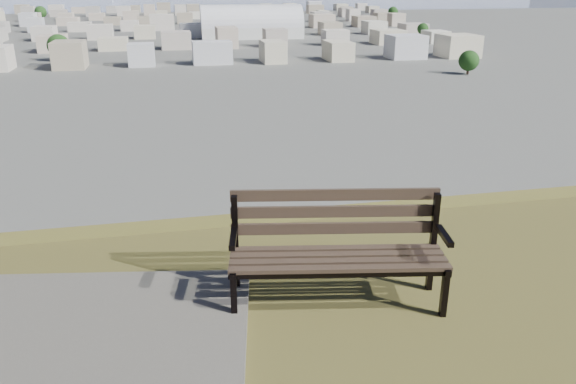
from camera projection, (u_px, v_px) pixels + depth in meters
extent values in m
cube|color=#412F25|center=(340.00, 269.00, 4.53)|extent=(1.80, 0.41, 0.04)
cube|color=#412F25|center=(339.00, 262.00, 4.64)|extent=(1.80, 0.41, 0.04)
cube|color=#412F25|center=(337.00, 255.00, 4.76)|extent=(1.80, 0.41, 0.04)
cube|color=#412F25|center=(335.00, 249.00, 4.87)|extent=(1.80, 0.41, 0.04)
cube|color=#412F25|center=(335.00, 228.00, 4.89)|extent=(1.79, 0.36, 0.10)
cube|color=#412F25|center=(335.00, 212.00, 4.86)|extent=(1.79, 0.36, 0.10)
cube|color=#412F25|center=(335.00, 195.00, 4.83)|extent=(1.79, 0.36, 0.10)
cube|color=black|center=(234.00, 296.00, 4.56)|extent=(0.06, 0.07, 0.44)
cube|color=black|center=(236.00, 246.00, 4.88)|extent=(0.06, 0.07, 0.93)
cube|color=black|center=(235.00, 263.00, 4.68)|extent=(0.14, 0.50, 0.05)
cube|color=black|center=(233.00, 239.00, 4.55)|extent=(0.11, 0.37, 0.05)
cube|color=black|center=(445.00, 292.00, 4.62)|extent=(0.06, 0.07, 0.44)
cube|color=black|center=(433.00, 243.00, 4.93)|extent=(0.06, 0.07, 0.93)
cube|color=black|center=(440.00, 260.00, 4.74)|extent=(0.14, 0.50, 0.05)
cube|color=black|center=(445.00, 236.00, 4.60)|extent=(0.11, 0.37, 0.05)
cube|color=black|center=(340.00, 274.00, 4.54)|extent=(1.79, 0.36, 0.04)
cube|color=black|center=(335.00, 253.00, 4.89)|extent=(1.79, 0.36, 0.04)
cube|color=silver|center=(251.00, 32.00, 285.80)|extent=(51.31, 23.10, 5.62)
cylinder|color=silver|center=(251.00, 26.00, 284.81)|extent=(51.31, 23.10, 21.37)
cube|color=#B5A89B|center=(62.00, 58.00, 186.54)|extent=(11.00, 11.00, 7.00)
cube|color=#C3B09B|center=(136.00, 56.00, 191.23)|extent=(11.00, 11.00, 7.00)
cube|color=silver|center=(207.00, 54.00, 195.93)|extent=(11.00, 11.00, 7.00)
cube|color=beige|center=(274.00, 52.00, 200.62)|extent=(11.00, 11.00, 7.00)
cube|color=tan|center=(339.00, 51.00, 205.32)|extent=(11.00, 11.00, 7.00)
cube|color=beige|center=(400.00, 49.00, 210.01)|extent=(11.00, 11.00, 7.00)
cube|color=#ACA49C|center=(459.00, 47.00, 214.71)|extent=(11.00, 11.00, 7.00)
cube|color=silver|center=(51.00, 43.00, 229.92)|extent=(11.00, 11.00, 7.00)
cube|color=beige|center=(111.00, 42.00, 234.61)|extent=(11.00, 11.00, 7.00)
cube|color=tan|center=(170.00, 41.00, 239.31)|extent=(11.00, 11.00, 7.00)
cube|color=beige|center=(226.00, 39.00, 244.01)|extent=(11.00, 11.00, 7.00)
cube|color=#ACA49C|center=(280.00, 38.00, 248.70)|extent=(11.00, 11.00, 7.00)
cube|color=silver|center=(332.00, 37.00, 253.40)|extent=(11.00, 11.00, 7.00)
cube|color=#B5A89B|center=(382.00, 36.00, 258.09)|extent=(11.00, 11.00, 7.00)
cube|color=#C3B09B|center=(430.00, 35.00, 262.79)|extent=(11.00, 11.00, 7.00)
cube|color=beige|center=(43.00, 33.00, 273.30)|extent=(11.00, 11.00, 7.00)
cube|color=#ACA49C|center=(94.00, 32.00, 278.00)|extent=(11.00, 11.00, 7.00)
cube|color=silver|center=(144.00, 31.00, 282.69)|extent=(11.00, 11.00, 7.00)
cube|color=#B5A89B|center=(192.00, 30.00, 287.39)|extent=(11.00, 11.00, 7.00)
cube|color=#C3B09B|center=(239.00, 30.00, 292.09)|extent=(11.00, 11.00, 7.00)
cube|color=silver|center=(284.00, 29.00, 296.78)|extent=(11.00, 11.00, 7.00)
cube|color=beige|center=(327.00, 28.00, 301.48)|extent=(11.00, 11.00, 7.00)
cube|color=tan|center=(370.00, 27.00, 306.17)|extent=(11.00, 11.00, 7.00)
cube|color=beige|center=(411.00, 27.00, 310.87)|extent=(11.00, 11.00, 7.00)
cube|color=#C3B09B|center=(37.00, 26.00, 316.69)|extent=(11.00, 11.00, 7.00)
cube|color=silver|center=(82.00, 25.00, 321.38)|extent=(11.00, 11.00, 7.00)
cube|color=beige|center=(125.00, 24.00, 326.08)|extent=(11.00, 11.00, 7.00)
cube|color=tan|center=(167.00, 24.00, 330.77)|extent=(11.00, 11.00, 7.00)
cube|color=beige|center=(208.00, 23.00, 335.47)|extent=(11.00, 11.00, 7.00)
cube|color=#ACA49C|center=(248.00, 23.00, 340.17)|extent=(11.00, 11.00, 7.00)
cube|color=silver|center=(286.00, 22.00, 344.86)|extent=(11.00, 11.00, 7.00)
cube|color=#B5A89B|center=(324.00, 22.00, 349.56)|extent=(11.00, 11.00, 7.00)
cube|color=#C3B09B|center=(361.00, 21.00, 354.25)|extent=(11.00, 11.00, 7.00)
cube|color=silver|center=(396.00, 20.00, 358.95)|extent=(11.00, 11.00, 7.00)
cube|color=#ACA49C|center=(33.00, 20.00, 360.07)|extent=(11.00, 11.00, 7.00)
cube|color=silver|center=(72.00, 20.00, 364.77)|extent=(11.00, 11.00, 7.00)
cube|color=#B5A89B|center=(111.00, 19.00, 369.46)|extent=(11.00, 11.00, 7.00)
cube|color=#C3B09B|center=(148.00, 19.00, 374.16)|extent=(11.00, 11.00, 7.00)
cube|color=silver|center=(184.00, 18.00, 378.85)|extent=(11.00, 11.00, 7.00)
cube|color=beige|center=(220.00, 18.00, 383.55)|extent=(11.00, 11.00, 7.00)
cube|color=tan|center=(255.00, 17.00, 388.25)|extent=(11.00, 11.00, 7.00)
cube|color=beige|center=(288.00, 17.00, 392.94)|extent=(11.00, 11.00, 7.00)
cube|color=#ACA49C|center=(321.00, 17.00, 397.64)|extent=(11.00, 11.00, 7.00)
cube|color=silver|center=(354.00, 16.00, 402.33)|extent=(11.00, 11.00, 7.00)
cube|color=#B5A89B|center=(385.00, 16.00, 407.03)|extent=(11.00, 11.00, 7.00)
cube|color=tan|center=(30.00, 16.00, 403.46)|extent=(11.00, 11.00, 7.00)
cube|color=beige|center=(65.00, 16.00, 408.15)|extent=(11.00, 11.00, 7.00)
cube|color=#ACA49C|center=(99.00, 15.00, 412.85)|extent=(11.00, 11.00, 7.00)
cube|color=silver|center=(133.00, 15.00, 417.54)|extent=(11.00, 11.00, 7.00)
cube|color=#B5A89B|center=(166.00, 14.00, 422.24)|extent=(11.00, 11.00, 7.00)
cube|color=#C3B09B|center=(198.00, 14.00, 426.93)|extent=(11.00, 11.00, 7.00)
cube|color=silver|center=(229.00, 14.00, 431.63)|extent=(11.00, 11.00, 7.00)
cube|color=beige|center=(260.00, 13.00, 436.33)|extent=(11.00, 11.00, 7.00)
cube|color=tan|center=(290.00, 13.00, 441.02)|extent=(11.00, 11.00, 7.00)
cube|color=beige|center=(319.00, 13.00, 445.72)|extent=(11.00, 11.00, 7.00)
cube|color=#ACA49C|center=(348.00, 12.00, 450.41)|extent=(11.00, 11.00, 7.00)
cube|color=silver|center=(377.00, 12.00, 455.11)|extent=(11.00, 11.00, 7.00)
cube|color=beige|center=(27.00, 13.00, 446.84)|extent=(11.00, 11.00, 7.00)
cube|color=tan|center=(59.00, 12.00, 451.53)|extent=(11.00, 11.00, 7.00)
cube|color=beige|center=(90.00, 12.00, 456.23)|extent=(11.00, 11.00, 7.00)
cube|color=#ACA49C|center=(120.00, 12.00, 460.93)|extent=(11.00, 11.00, 7.00)
cube|color=silver|center=(150.00, 11.00, 465.62)|extent=(11.00, 11.00, 7.00)
cube|color=#B5A89B|center=(180.00, 11.00, 470.32)|extent=(11.00, 11.00, 7.00)
cube|color=#C3B09B|center=(208.00, 11.00, 475.01)|extent=(11.00, 11.00, 7.00)
cube|color=silver|center=(236.00, 10.00, 479.71)|extent=(11.00, 11.00, 7.00)
cube|color=beige|center=(264.00, 10.00, 484.41)|extent=(11.00, 11.00, 7.00)
cube|color=tan|center=(291.00, 10.00, 489.10)|extent=(11.00, 11.00, 7.00)
cube|color=beige|center=(318.00, 9.00, 493.80)|extent=(11.00, 11.00, 7.00)
cube|color=#ACA49C|center=(344.00, 9.00, 498.49)|extent=(11.00, 11.00, 7.00)
cube|color=silver|center=(369.00, 9.00, 503.19)|extent=(11.00, 11.00, 7.00)
cube|color=beige|center=(25.00, 10.00, 490.22)|extent=(11.00, 11.00, 7.00)
cube|color=tan|center=(54.00, 9.00, 494.92)|extent=(11.00, 11.00, 7.00)
cube|color=beige|center=(82.00, 9.00, 499.61)|extent=(11.00, 11.00, 7.00)
cube|color=#ACA49C|center=(110.00, 9.00, 504.31)|extent=(11.00, 11.00, 7.00)
cube|color=silver|center=(138.00, 9.00, 509.01)|extent=(11.00, 11.00, 7.00)
cube|color=#B5A89B|center=(165.00, 8.00, 513.70)|extent=(11.00, 11.00, 7.00)
cube|color=#C3B09B|center=(191.00, 8.00, 518.40)|extent=(11.00, 11.00, 7.00)
cube|color=silver|center=(217.00, 8.00, 523.09)|extent=(11.00, 11.00, 7.00)
cube|color=beige|center=(243.00, 8.00, 527.79)|extent=(11.00, 11.00, 7.00)
cube|color=tan|center=(268.00, 7.00, 532.49)|extent=(11.00, 11.00, 7.00)
cube|color=beige|center=(292.00, 7.00, 537.18)|extent=(11.00, 11.00, 7.00)
cube|color=#ACA49C|center=(316.00, 7.00, 541.88)|extent=(11.00, 11.00, 7.00)
cube|color=silver|center=(340.00, 7.00, 546.57)|extent=(11.00, 11.00, 7.00)
cube|color=#B5A89B|center=(364.00, 6.00, 551.27)|extent=(11.00, 11.00, 7.00)
cylinder|color=#36231B|center=(468.00, 71.00, 175.47)|extent=(0.80, 0.80, 2.10)
sphere|color=#133613|center=(469.00, 61.00, 174.36)|extent=(6.30, 6.30, 6.30)
cylinder|color=#36231B|center=(60.00, 57.00, 204.81)|extent=(0.80, 0.80, 2.70)
sphere|color=#133613|center=(59.00, 46.00, 203.37)|extent=(8.10, 8.10, 8.10)
cylinder|color=#36231B|center=(422.00, 35.00, 293.08)|extent=(0.80, 0.80, 1.95)
sphere|color=#133613|center=(423.00, 29.00, 292.04)|extent=(5.85, 5.85, 5.85)
cylinder|color=#36231B|center=(255.00, 21.00, 389.09)|extent=(0.80, 0.80, 2.25)
sphere|color=#133613|center=(254.00, 16.00, 387.89)|extent=(6.75, 6.75, 6.75)
cylinder|color=#36231B|center=(42.00, 18.00, 414.51)|extent=(0.80, 0.80, 2.85)
sphere|color=#133613|center=(41.00, 12.00, 413.00)|extent=(8.55, 8.55, 8.55)
cylinder|color=#36231B|center=(246.00, 34.00, 293.74)|extent=(0.80, 0.80, 2.10)
sphere|color=#133613|center=(246.00, 28.00, 292.62)|extent=(6.30, 6.30, 6.30)
cylinder|color=#36231B|center=(393.00, 17.00, 428.85)|extent=(0.80, 0.80, 2.55)
sphere|color=#133613|center=(393.00, 12.00, 427.50)|extent=(7.65, 7.65, 7.65)
cube|color=#838FA7|center=(163.00, 0.00, 835.06)|extent=(2400.00, 700.00, 0.12)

